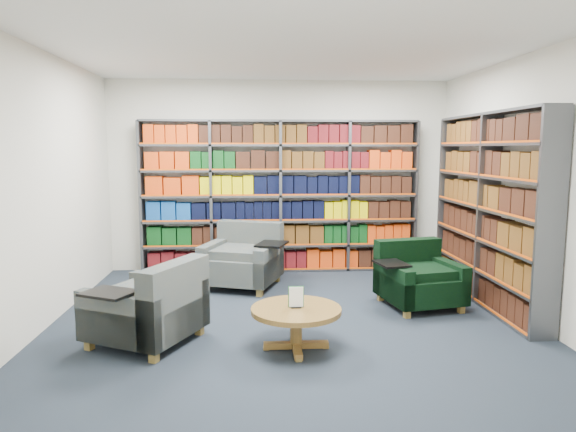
{
  "coord_description": "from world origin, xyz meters",
  "views": [
    {
      "loc": [
        -0.38,
        -5.15,
        1.82
      ],
      "look_at": [
        0.0,
        0.6,
        1.05
      ],
      "focal_mm": 32.0,
      "sensor_mm": 36.0,
      "label": 1
    }
  ],
  "objects": [
    {
      "name": "room_shell",
      "position": [
        0.0,
        0.0,
        1.4
      ],
      "size": [
        5.02,
        5.02,
        2.82
      ],
      "color": "black",
      "rests_on": "ground"
    },
    {
      "name": "bookshelf_back",
      "position": [
        0.0,
        2.34,
        1.1
      ],
      "size": [
        4.0,
        0.28,
        2.2
      ],
      "color": "#47494F",
      "rests_on": "ground"
    },
    {
      "name": "bookshelf_right",
      "position": [
        2.34,
        0.6,
        1.1
      ],
      "size": [
        0.28,
        2.5,
        2.2
      ],
      "color": "#47494F",
      "rests_on": "ground"
    },
    {
      "name": "chair_teal_left",
      "position": [
        -0.52,
        1.55,
        0.33
      ],
      "size": [
        1.2,
        1.15,
        0.82
      ],
      "color": "#061C3A",
      "rests_on": "ground"
    },
    {
      "name": "chair_green_right",
      "position": [
        1.49,
        0.55,
        0.3
      ],
      "size": [
        1.03,
        0.95,
        0.74
      ],
      "color": "black",
      "rests_on": "ground"
    },
    {
      "name": "chair_teal_front",
      "position": [
        -1.33,
        -0.47,
        0.32
      ],
      "size": [
        1.16,
        1.17,
        0.79
      ],
      "color": "#061C3A",
      "rests_on": "ground"
    },
    {
      "name": "coffee_table",
      "position": [
        -0.01,
        -0.69,
        0.31
      ],
      "size": [
        0.82,
        0.82,
        0.58
      ],
      "color": "brown",
      "rests_on": "ground"
    }
  ]
}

